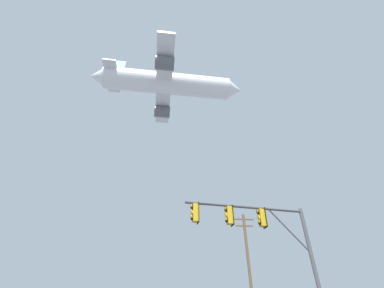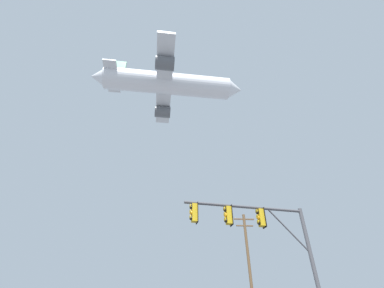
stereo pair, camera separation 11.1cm
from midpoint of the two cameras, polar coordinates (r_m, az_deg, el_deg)
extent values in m
cylinder|color=#4C4C51|center=(15.37, 25.36, -24.42)|extent=(0.20, 0.20, 6.55)
cylinder|color=#4C4C51|center=(14.46, 11.45, -13.43)|extent=(6.52, 1.06, 0.15)
cylinder|color=#4C4C51|center=(15.20, 20.30, -17.33)|extent=(2.02, 0.36, 2.20)
cube|color=gold|center=(13.45, 0.46, -14.91)|extent=(0.30, 0.35, 0.90)
cylinder|color=gold|center=(13.62, 0.45, -12.88)|extent=(0.05, 0.05, 0.12)
cube|color=black|center=(13.48, 1.06, -14.95)|extent=(0.09, 0.46, 1.04)
sphere|color=black|center=(13.51, -0.16, -13.78)|extent=(0.20, 0.20, 0.20)
cylinder|color=gold|center=(13.52, -0.44, -13.52)|extent=(0.07, 0.21, 0.21)
sphere|color=orange|center=(13.41, -0.16, -14.91)|extent=(0.20, 0.20, 0.20)
cylinder|color=gold|center=(13.42, -0.44, -14.64)|extent=(0.07, 0.21, 0.21)
sphere|color=black|center=(13.33, -0.16, -16.05)|extent=(0.20, 0.20, 0.20)
cylinder|color=gold|center=(13.33, -0.45, -15.78)|extent=(0.07, 0.21, 0.21)
cube|color=gold|center=(13.95, 7.97, -15.30)|extent=(0.30, 0.35, 0.90)
cylinder|color=gold|center=(14.12, 7.81, -13.34)|extent=(0.05, 0.05, 0.12)
cube|color=black|center=(14.00, 8.53, -15.32)|extent=(0.09, 0.46, 1.04)
sphere|color=black|center=(13.99, 7.31, -14.23)|extent=(0.20, 0.20, 0.20)
cylinder|color=gold|center=(13.99, 7.03, -13.99)|extent=(0.07, 0.21, 0.21)
sphere|color=orange|center=(13.90, 7.39, -15.32)|extent=(0.20, 0.20, 0.20)
cylinder|color=gold|center=(13.89, 7.11, -15.07)|extent=(0.07, 0.21, 0.21)
sphere|color=black|center=(13.81, 7.48, -16.42)|extent=(0.20, 0.20, 0.20)
cylinder|color=gold|center=(13.81, 7.19, -16.17)|extent=(0.07, 0.21, 0.21)
cube|color=gold|center=(14.65, 14.88, -15.43)|extent=(0.30, 0.35, 0.90)
cylinder|color=gold|center=(14.81, 14.59, -13.57)|extent=(0.05, 0.05, 0.12)
cube|color=black|center=(14.72, 15.38, -15.44)|extent=(0.09, 0.46, 1.04)
sphere|color=black|center=(14.67, 14.20, -14.44)|extent=(0.20, 0.20, 0.20)
cylinder|color=gold|center=(14.66, 13.93, -14.21)|extent=(0.07, 0.21, 0.21)
sphere|color=orange|center=(14.59, 14.35, -15.47)|extent=(0.20, 0.20, 0.20)
cylinder|color=gold|center=(14.58, 14.08, -15.24)|extent=(0.07, 0.21, 0.21)
sphere|color=black|center=(14.51, 14.51, -16.51)|extent=(0.20, 0.20, 0.20)
cylinder|color=gold|center=(14.49, 14.24, -16.29)|extent=(0.07, 0.21, 0.21)
cylinder|color=brown|center=(28.44, 12.35, -25.32)|extent=(0.28, 0.28, 10.77)
cube|color=brown|center=(29.50, 11.18, -15.94)|extent=(2.20, 0.12, 0.12)
cube|color=brown|center=(29.30, 11.33, -17.24)|extent=(1.80, 0.12, 0.12)
cylinder|color=gray|center=(29.31, 9.39, -15.76)|extent=(0.10, 0.10, 0.18)
cylinder|color=gray|center=(29.78, 12.89, -15.67)|extent=(0.10, 0.10, 0.18)
cylinder|color=white|center=(48.74, -5.51, 13.14)|extent=(22.64, 5.09, 4.00)
cone|color=white|center=(50.26, 9.15, 11.68)|extent=(2.93, 3.93, 3.80)
cone|color=white|center=(50.34, -20.11, 13.75)|extent=(2.66, 3.51, 3.40)
cube|color=silver|center=(48.32, -6.31, 12.70)|extent=(3.78, 21.34, 0.45)
cylinder|color=#595B60|center=(51.81, -6.64, 7.04)|extent=(3.10, 2.39, 2.25)
cylinder|color=#595B60|center=(43.48, -6.09, 17.27)|extent=(3.10, 2.39, 2.25)
cube|color=#0C5933|center=(51.38, -16.68, 15.40)|extent=(3.51, 0.47, 4.74)
cube|color=silver|center=(50.07, -17.32, 13.99)|extent=(2.61, 7.59, 0.25)
camera|label=1|loc=(0.06, -90.12, 0.08)|focal=24.25mm
camera|label=2|loc=(0.06, 89.88, -0.08)|focal=24.25mm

